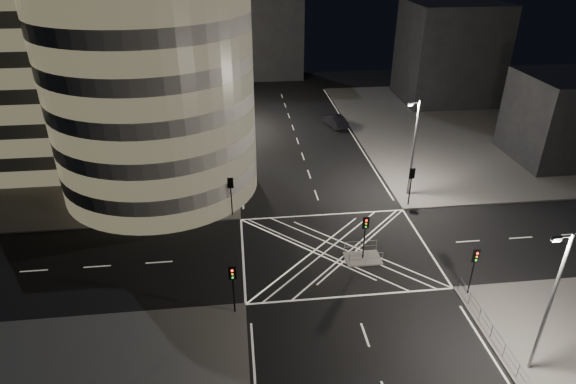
{
  "coord_description": "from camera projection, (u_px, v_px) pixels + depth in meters",
  "views": [
    {
      "loc": [
        -8.02,
        -33.51,
        24.25
      ],
      "look_at": [
        -3.52,
        5.54,
        3.0
      ],
      "focal_mm": 30.0,
      "sensor_mm": 36.0,
      "label": 1
    }
  ],
  "objects": [
    {
      "name": "tree_c",
      "position": [
        214.0,
        123.0,
        56.83
      ],
      "size": [
        4.68,
        4.68,
        6.94
      ],
      "color": "black",
      "rests_on": "sidewalk_far_left"
    },
    {
      "name": "sedan",
      "position": [
        334.0,
        120.0,
        67.92
      ],
      "size": [
        3.27,
        5.5,
        1.71
      ],
      "primitive_type": "imported",
      "rotation": [
        0.0,
        0.0,
        3.44
      ],
      "color": "black",
      "rests_on": "ground"
    },
    {
      "name": "sidewalk_far_right",
      "position": [
        498.0,
        126.0,
        68.11
      ],
      "size": [
        42.0,
        42.0,
        0.15
      ],
      "primitive_type": "cube",
      "color": "#5A5854",
      "rests_on": "ground"
    },
    {
      "name": "street_lamp_right_far",
      "position": [
        413.0,
        146.0,
        47.81
      ],
      "size": [
        1.25,
        0.25,
        10.0
      ],
      "color": "slate",
      "rests_on": "sidewalk_far_right"
    },
    {
      "name": "traffic_signal_fl",
      "position": [
        231.0,
        190.0,
        45.29
      ],
      "size": [
        0.55,
        0.22,
        4.0
      ],
      "color": "black",
      "rests_on": "sidewalk_far_left"
    },
    {
      "name": "traffic_signal_island",
      "position": [
        365.0,
        230.0,
        39.13
      ],
      "size": [
        0.55,
        0.22,
        4.0
      ],
      "color": "black",
      "rests_on": "central_island"
    },
    {
      "name": "street_lamp_left_far",
      "position": [
        223.0,
        91.0,
        64.26
      ],
      "size": [
        1.25,
        0.25,
        10.0
      ],
      "color": "slate",
      "rests_on": "sidewalk_far_left"
    },
    {
      "name": "ground",
      "position": [
        336.0,
        250.0,
        41.62
      ],
      "size": [
        120.0,
        120.0,
        0.0
      ],
      "primitive_type": "plane",
      "color": "black",
      "rests_on": "ground"
    },
    {
      "name": "building_far_end",
      "position": [
        252.0,
        27.0,
        87.63
      ],
      "size": [
        18.0,
        8.0,
        18.0
      ],
      "primitive_type": "cube",
      "color": "black",
      "rests_on": "ground"
    },
    {
      "name": "office_block_rear",
      "position": [
        135.0,
        33.0,
        70.81
      ],
      "size": [
        24.0,
        16.0,
        22.0
      ],
      "primitive_type": "cube",
      "color": "gray",
      "rests_on": "sidewalk_far_left"
    },
    {
      "name": "traffic_signal_fr",
      "position": [
        411.0,
        180.0,
        47.07
      ],
      "size": [
        0.55,
        0.22,
        4.0
      ],
      "color": "black",
      "rests_on": "sidewalk_far_right"
    },
    {
      "name": "railing_island_south",
      "position": [
        366.0,
        259.0,
        39.4
      ],
      "size": [
        2.8,
        0.06,
        1.1
      ],
      "primitive_type": "cube",
      "color": "slate",
      "rests_on": "central_island"
    },
    {
      "name": "tree_d",
      "position": [
        215.0,
        100.0,
        61.6
      ],
      "size": [
        5.39,
        5.39,
        8.34
      ],
      "color": "black",
      "rests_on": "sidewalk_far_left"
    },
    {
      "name": "sidewalk_far_left",
      "position": [
        74.0,
        144.0,
        62.26
      ],
      "size": [
        42.0,
        42.0,
        0.15
      ],
      "primitive_type": "cube",
      "color": "#5A5854",
      "rests_on": "ground"
    },
    {
      "name": "traffic_signal_nr",
      "position": [
        474.0,
        263.0,
        35.18
      ],
      "size": [
        0.55,
        0.22,
        4.0
      ],
      "color": "black",
      "rests_on": "sidewalk_near_right"
    },
    {
      "name": "building_right_near",
      "position": [
        562.0,
        118.0,
        56.18
      ],
      "size": [
        10.0,
        10.0,
        10.0
      ],
      "primitive_type": "cube",
      "color": "black",
      "rests_on": "sidewalk_far_right"
    },
    {
      "name": "street_lamp_left_near",
      "position": [
        223.0,
        143.0,
        48.52
      ],
      "size": [
        1.25,
        0.25,
        10.0
      ],
      "color": "slate",
      "rests_on": "sidewalk_far_left"
    },
    {
      "name": "street_lamp_right_near",
      "position": [
        550.0,
        301.0,
        27.71
      ],
      "size": [
        1.25,
        0.25,
        10.0
      ],
      "color": "slate",
      "rests_on": "sidewalk_near_right"
    },
    {
      "name": "office_tower_curved",
      "position": [
        109.0,
        59.0,
        49.89
      ],
      "size": [
        30.0,
        29.0,
        27.2
      ],
      "color": "gray",
      "rests_on": "sidewalk_far_left"
    },
    {
      "name": "building_right_far",
      "position": [
        449.0,
        52.0,
        75.56
      ],
      "size": [
        14.0,
        12.0,
        15.0
      ],
      "primitive_type": "cube",
      "color": "black",
      "rests_on": "sidewalk_far_right"
    },
    {
      "name": "traffic_signal_nl",
      "position": [
        233.0,
        281.0,
        33.41
      ],
      "size": [
        0.55,
        0.22,
        4.0
      ],
      "color": "black",
      "rests_on": "sidewalk_near_left"
    },
    {
      "name": "tree_e",
      "position": [
        216.0,
        96.0,
        67.49
      ],
      "size": [
        4.05,
        4.05,
        6.21
      ],
      "color": "black",
      "rests_on": "sidewalk_far_left"
    },
    {
      "name": "tree_b",
      "position": [
        213.0,
        139.0,
        51.37
      ],
      "size": [
        3.97,
        3.97,
        7.0
      ],
      "color": "black",
      "rests_on": "sidewalk_far_left"
    },
    {
      "name": "central_island",
      "position": [
        363.0,
        258.0,
        40.48
      ],
      "size": [
        3.0,
        2.0,
        0.15
      ],
      "primitive_type": "cube",
      "color": "slate",
      "rests_on": "ground"
    },
    {
      "name": "railing_island_north",
      "position": [
        360.0,
        246.0,
        40.97
      ],
      "size": [
        2.8,
        0.06,
        1.1
      ],
      "primitive_type": "cube",
      "color": "slate",
      "rests_on": "central_island"
    },
    {
      "name": "railing_near_right",
      "position": [
        498.0,
        340.0,
        31.51
      ],
      "size": [
        0.06,
        11.7,
        1.1
      ],
      "primitive_type": "cube",
      "color": "slate",
      "rests_on": "sidewalk_near_right"
    },
    {
      "name": "tree_a",
      "position": [
        212.0,
        165.0,
        46.3
      ],
      "size": [
        4.91,
        4.91,
        7.16
      ],
      "color": "black",
      "rests_on": "sidewalk_far_left"
    }
  ]
}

